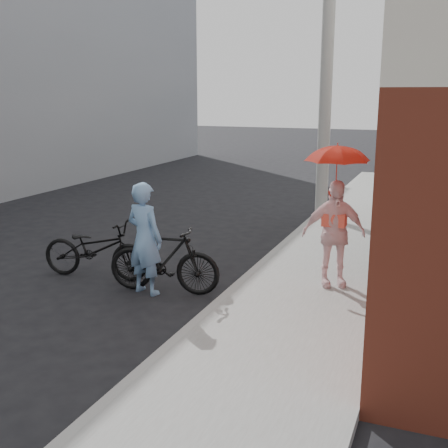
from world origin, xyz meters
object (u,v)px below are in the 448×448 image
Objects in this scene: utility_pole at (327,67)px; bike_left at (96,249)px; bike_right at (164,259)px; kimono_woman at (334,233)px; planter at (391,257)px; officer at (145,239)px.

bike_left is (-2.52, -5.41, -3.02)m from utility_pole.
utility_pole is 3.81× the size of bike_left.
kimono_woman is at bearing -76.45° from bike_right.
kimono_woman is at bearing -115.19° from planter.
kimono_woman is 4.33× the size of planter.
kimono_woman reaches higher than officer.
bike_right is 3.95m from planter.
utility_pole is at bearing -31.65° from bike_left.
bike_left is 1.15× the size of kimono_woman.
kimono_woman is (2.35, 0.93, 0.40)m from bike_right.
planter is (4.42, 2.26, -0.27)m from bike_left.
bike_right is at bearing -140.87° from officer.
utility_pole is 4.94m from planter.
officer is 1.21m from bike_left.
officer reaches higher than bike_right.
utility_pole reaches higher than bike_right.
kimono_woman is 1.83m from planter.
kimono_woman is at bearing -145.15° from officer.
kimono_woman is (3.70, 0.73, 0.44)m from bike_left.
kimono_woman reaches higher than planter.
kimono_woman is at bearing -75.85° from utility_pole.
officer is 2.80m from kimono_woman.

